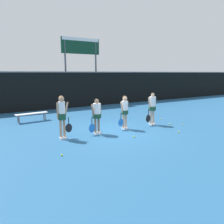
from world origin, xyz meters
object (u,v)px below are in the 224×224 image
(player_0, at_px, (62,114))
(player_2, at_px, (125,110))
(tennis_ball_0, at_px, (170,124))
(tennis_ball_1, at_px, (161,119))
(player_3, at_px, (152,106))
(tennis_ball_2, at_px, (183,125))
(player_1, at_px, (97,113))
(bench_courtside, at_px, (32,114))
(tennis_ball_5, at_px, (62,155))
(scoreboard, at_px, (81,53))
(tennis_ball_4, at_px, (134,137))
(tennis_ball_7, at_px, (179,132))
(tennis_ball_6, at_px, (148,118))
(tennis_ball_3, at_px, (146,118))

(player_0, xyz_separation_m, player_2, (3.10, 0.00, -0.10))
(tennis_ball_0, height_order, tennis_ball_1, tennis_ball_0)
(tennis_ball_0, bearing_deg, player_2, 168.90)
(player_3, bearing_deg, tennis_ball_2, -37.18)
(player_1, xyz_separation_m, tennis_ball_1, (4.70, 0.79, -0.91))
(bench_courtside, bearing_deg, tennis_ball_5, -97.97)
(scoreboard, relative_size, player_2, 3.40)
(player_0, distance_m, tennis_ball_4, 3.16)
(tennis_ball_1, relative_size, tennis_ball_7, 1.02)
(player_1, distance_m, tennis_ball_0, 4.24)
(tennis_ball_0, bearing_deg, player_1, 174.00)
(player_3, height_order, tennis_ball_5, player_3)
(tennis_ball_7, bearing_deg, player_0, 159.43)
(player_1, xyz_separation_m, player_2, (1.55, 0.07, 0.03))
(bench_courtside, height_order, tennis_ball_6, bench_courtside)
(player_0, relative_size, tennis_ball_7, 26.79)
(player_2, relative_size, player_3, 0.96)
(bench_courtside, xyz_separation_m, tennis_ball_5, (-0.25, -5.93, -0.38))
(player_3, distance_m, tennis_ball_5, 5.89)
(player_0, height_order, player_2, player_0)
(bench_courtside, distance_m, tennis_ball_6, 6.82)
(player_1, relative_size, tennis_ball_7, 23.81)
(tennis_ball_7, bearing_deg, player_3, 91.38)
(scoreboard, distance_m, tennis_ball_2, 10.77)
(player_3, distance_m, tennis_ball_0, 1.36)
(player_0, xyz_separation_m, tennis_ball_3, (5.53, 1.30, -1.04))
(tennis_ball_3, bearing_deg, player_2, -151.91)
(player_2, bearing_deg, tennis_ball_4, -117.47)
(bench_courtside, height_order, player_1, player_1)
(bench_courtside, distance_m, player_2, 5.43)
(player_2, relative_size, tennis_ball_6, 24.71)
(player_3, xyz_separation_m, tennis_ball_6, (1.00, 1.43, -0.97))
(scoreboard, xyz_separation_m, tennis_ball_1, (1.55, -8.11, -4.28))
(player_1, distance_m, tennis_ball_7, 3.88)
(tennis_ball_1, xyz_separation_m, tennis_ball_2, (-0.09, -1.66, -0.00))
(tennis_ball_3, distance_m, tennis_ball_5, 6.94)
(player_2, distance_m, player_3, 1.74)
(player_0, bearing_deg, scoreboard, 66.82)
(player_3, relative_size, tennis_ball_4, 24.53)
(player_1, bearing_deg, scoreboard, 59.52)
(tennis_ball_7, bearing_deg, tennis_ball_4, 168.99)
(player_2, xyz_separation_m, tennis_ball_2, (3.05, -0.95, -0.94))
(tennis_ball_3, bearing_deg, tennis_ball_0, -85.46)
(player_3, xyz_separation_m, tennis_ball_0, (0.83, -0.49, -0.97))
(bench_courtside, height_order, tennis_ball_7, bench_courtside)
(tennis_ball_4, relative_size, tennis_ball_6, 1.05)
(player_2, distance_m, tennis_ball_2, 3.33)
(player_3, bearing_deg, player_1, 179.17)
(player_2, bearing_deg, player_1, 173.44)
(tennis_ball_4, bearing_deg, tennis_ball_2, 7.36)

